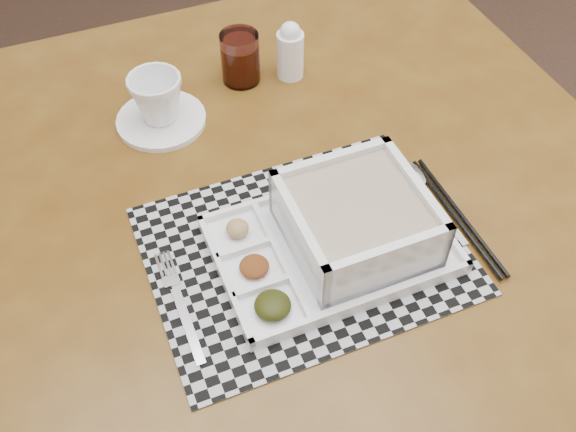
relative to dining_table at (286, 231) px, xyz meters
The scene contains 11 objects.
floor 0.83m from the dining_table, 24.72° to the right, with size 5.00×5.00×0.00m, color #321F19.
dining_table is the anchor object (origin of this frame).
placemat 0.14m from the dining_table, 100.07° to the right, with size 0.43×0.34×0.00m, color #B2B3BB.
serving_tray 0.18m from the dining_table, 72.28° to the right, with size 0.33×0.23×0.09m.
fork 0.25m from the dining_table, 150.17° to the right, with size 0.02×0.19×0.00m.
spoon 0.22m from the dining_table, 16.31° to the right, with size 0.04×0.18×0.01m.
chopsticks 0.27m from the dining_table, 34.31° to the right, with size 0.03×0.24×0.01m.
saucer 0.28m from the dining_table, 117.05° to the left, with size 0.15×0.15×0.01m, color white.
cup 0.30m from the dining_table, 117.05° to the left, with size 0.09×0.09×0.08m, color white.
juice_glass 0.32m from the dining_table, 81.39° to the left, with size 0.07×0.07×0.09m.
creamer_bottle 0.33m from the dining_table, 64.20° to the left, with size 0.05×0.05×0.11m.
Camera 1 is at (-0.61, -0.44, 1.55)m, focal length 40.00 mm.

